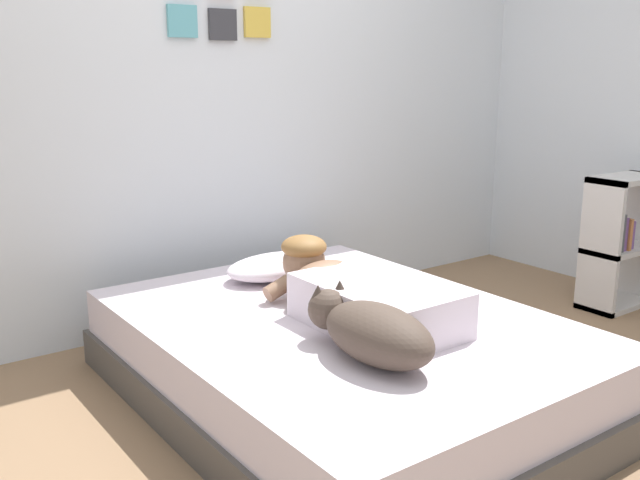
{
  "coord_description": "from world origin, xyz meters",
  "views": [
    {
      "loc": [
        -1.81,
        -1.91,
        1.34
      ],
      "look_at": [
        -0.03,
        0.52,
        0.6
      ],
      "focal_mm": 39.94,
      "sensor_mm": 36.0,
      "label": 1
    }
  ],
  "objects_px": {
    "person_lying": "(355,292)",
    "cell_phone": "(390,331)",
    "bed": "(343,359)",
    "coffee_cup": "(324,284)",
    "bookshelf": "(619,241)",
    "dog": "(371,331)",
    "pillow": "(277,266)"
  },
  "relations": [
    {
      "from": "dog",
      "to": "bookshelf",
      "type": "xyz_separation_m",
      "value": [
        2.14,
        0.38,
        -0.07
      ]
    },
    {
      "from": "dog",
      "to": "pillow",
      "type": "bearing_deg",
      "value": 75.27
    },
    {
      "from": "pillow",
      "to": "dog",
      "type": "bearing_deg",
      "value": -104.73
    },
    {
      "from": "pillow",
      "to": "dog",
      "type": "height_order",
      "value": "dog"
    },
    {
      "from": "bed",
      "to": "bookshelf",
      "type": "bearing_deg",
      "value": 0.01
    },
    {
      "from": "bed",
      "to": "pillow",
      "type": "distance_m",
      "value": 0.68
    },
    {
      "from": "coffee_cup",
      "to": "bed",
      "type": "bearing_deg",
      "value": -113.01
    },
    {
      "from": "pillow",
      "to": "cell_phone",
      "type": "distance_m",
      "value": 0.87
    },
    {
      "from": "coffee_cup",
      "to": "bookshelf",
      "type": "height_order",
      "value": "bookshelf"
    },
    {
      "from": "cell_phone",
      "to": "coffee_cup",
      "type": "bearing_deg",
      "value": 80.55
    },
    {
      "from": "dog",
      "to": "coffee_cup",
      "type": "distance_m",
      "value": 0.77
    },
    {
      "from": "pillow",
      "to": "bookshelf",
      "type": "bearing_deg",
      "value": -18.72
    },
    {
      "from": "dog",
      "to": "bookshelf",
      "type": "relative_size",
      "value": 0.77
    },
    {
      "from": "pillow",
      "to": "person_lying",
      "type": "bearing_deg",
      "value": -94.17
    },
    {
      "from": "pillow",
      "to": "cell_phone",
      "type": "height_order",
      "value": "pillow"
    },
    {
      "from": "person_lying",
      "to": "bookshelf",
      "type": "xyz_separation_m",
      "value": [
        1.92,
        0.02,
        -0.07
      ]
    },
    {
      "from": "pillow",
      "to": "bed",
      "type": "bearing_deg",
      "value": -98.19
    },
    {
      "from": "bed",
      "to": "pillow",
      "type": "xyz_separation_m",
      "value": [
        0.09,
        0.63,
        0.23
      ]
    },
    {
      "from": "person_lying",
      "to": "cell_phone",
      "type": "xyz_separation_m",
      "value": [
        0.0,
        -0.21,
        -0.1
      ]
    },
    {
      "from": "cell_phone",
      "to": "person_lying",
      "type": "bearing_deg",
      "value": 90.19
    },
    {
      "from": "dog",
      "to": "cell_phone",
      "type": "xyz_separation_m",
      "value": [
        0.22,
        0.15,
        -0.1
      ]
    },
    {
      "from": "pillow",
      "to": "bookshelf",
      "type": "height_order",
      "value": "bookshelf"
    },
    {
      "from": "bookshelf",
      "to": "pillow",
      "type": "bearing_deg",
      "value": 161.28
    },
    {
      "from": "bed",
      "to": "dog",
      "type": "relative_size",
      "value": 3.45
    },
    {
      "from": "pillow",
      "to": "coffee_cup",
      "type": "distance_m",
      "value": 0.32
    },
    {
      "from": "dog",
      "to": "cell_phone",
      "type": "distance_m",
      "value": 0.28
    },
    {
      "from": "dog",
      "to": "coffee_cup",
      "type": "xyz_separation_m",
      "value": [
        0.31,
        0.7,
        -0.07
      ]
    },
    {
      "from": "person_lying",
      "to": "bookshelf",
      "type": "bearing_deg",
      "value": 0.65
    },
    {
      "from": "pillow",
      "to": "person_lying",
      "type": "distance_m",
      "value": 0.66
    },
    {
      "from": "bed",
      "to": "person_lying",
      "type": "relative_size",
      "value": 2.16
    },
    {
      "from": "dog",
      "to": "cell_phone",
      "type": "height_order",
      "value": "dog"
    },
    {
      "from": "person_lying",
      "to": "dog",
      "type": "height_order",
      "value": "person_lying"
    }
  ]
}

